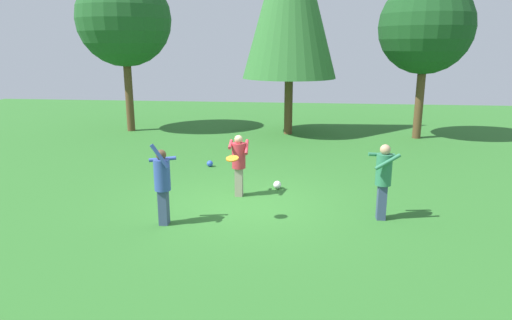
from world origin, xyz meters
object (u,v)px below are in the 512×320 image
ball_blue (210,164)px  tree_far_left (124,20)px  person_catcher (383,175)px  ball_white (277,185)px  tree_far_right (426,27)px  frisbee (232,158)px  person_thrower (162,180)px  person_bystander (239,160)px

ball_blue → tree_far_left: (-4.81, 5.73, 4.67)m
person_catcher → ball_white: size_ratio=7.89×
tree_far_right → person_catcher: bearing=-106.8°
tree_far_right → tree_far_left: bearing=178.6°
frisbee → ball_blue: bearing=108.1°
person_catcher → ball_white: bearing=-48.5°
person_thrower → ball_white: (2.24, 2.75, -0.87)m
person_bystander → tree_far_right: bearing=138.4°
person_bystander → tree_far_right: 10.80m
ball_white → person_thrower: bearing=-129.1°
tree_far_right → ball_blue: bearing=-144.1°
frisbee → tree_far_left: tree_far_left is taller
frisbee → ball_blue: frisbee is taller
frisbee → tree_far_right: tree_far_right is taller
person_bystander → ball_white: bearing=121.9°
ball_white → ball_blue: bearing=138.1°
ball_white → person_catcher: bearing=-38.5°
person_catcher → tree_far_left: 14.08m
person_catcher → ball_white: 3.21m
ball_white → tree_far_right: bearing=54.9°
ball_blue → person_bystander: bearing=-63.8°
person_thrower → frisbee: person_thrower is taller
ball_white → ball_blue: size_ratio=1.09×
frisbee → ball_blue: 4.94m
frisbee → ball_blue: (-1.48, 4.52, -1.33)m
person_thrower → tree_far_left: size_ratio=0.27×
person_bystander → ball_white: 1.42m
person_bystander → tree_far_left: 11.14m
tree_far_right → tree_far_left: size_ratio=0.92×
person_catcher → tree_far_right: 10.38m
frisbee → ball_white: bearing=72.4°
person_thrower → tree_far_left: bearing=104.4°
tree_far_left → ball_blue: bearing=-50.0°
person_catcher → tree_far_right: bearing=-116.8°
person_bystander → ball_white: size_ratio=7.36×
frisbee → tree_far_left: 12.48m
person_thrower → person_catcher: size_ratio=1.08×
tree_far_left → frisbee: bearing=-58.5°
tree_far_right → frisbee: bearing=-121.2°
person_thrower → person_bystander: size_ratio=1.15×
person_bystander → frisbee: size_ratio=4.72×
ball_blue → tree_far_left: 8.82m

